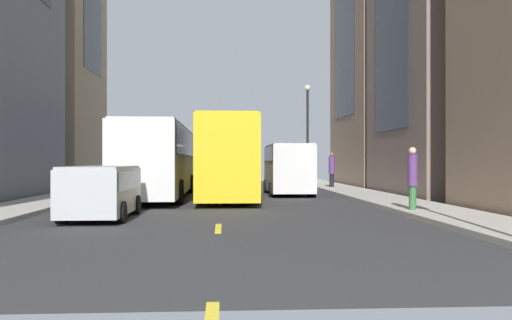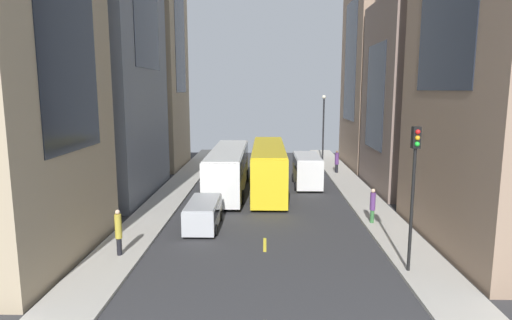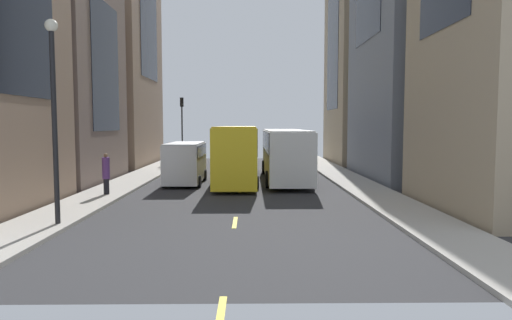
{
  "view_description": "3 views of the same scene",
  "coord_description": "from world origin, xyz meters",
  "views": [
    {
      "loc": [
        0.13,
        -26.79,
        1.75
      ],
      "look_at": [
        1.98,
        4.27,
        1.8
      ],
      "focal_mm": 38.52,
      "sensor_mm": 36.0,
      "label": 1
    },
    {
      "loc": [
        0.02,
        -33.83,
        7.9
      ],
      "look_at": [
        -0.7,
        -1.38,
        2.61
      ],
      "focal_mm": 30.24,
      "sensor_mm": 36.0,
      "label": 2
    },
    {
      "loc": [
        -0.57,
        29.44,
        3.68
      ],
      "look_at": [
        -0.93,
        2.79,
        1.61
      ],
      "focal_mm": 31.71,
      "sensor_mm": 36.0,
      "label": 3
    }
  ],
  "objects": [
    {
      "name": "sidewalk_east",
      "position": [
        7.11,
        0.0,
        0.07
      ],
      "size": [
        2.54,
        44.0,
        0.15
      ],
      "primitive_type": "cube",
      "color": "#B2ADA3",
      "rests_on": "ground"
    },
    {
      "name": "pedestrian_crossing_near",
      "position": [
        6.32,
        -9.16,
        1.25
      ],
      "size": [
        0.32,
        0.32,
        2.05
      ],
      "rotation": [
        0.0,
        0.0,
        4.73
      ],
      "color": "#336B38",
      "rests_on": "ground"
    },
    {
      "name": "building_east_2",
      "position": [
        12.33,
        10.93,
        10.75
      ],
      "size": [
        7.57,
        10.43,
        21.5
      ],
      "color": "#937760",
      "rests_on": "ground"
    },
    {
      "name": "lane_stripe_4",
      "position": [
        0.0,
        12.6,
        0.01
      ],
      "size": [
        0.16,
        2.0,
        0.01
      ],
      "primitive_type": "cube",
      "color": "yellow",
      "rests_on": "ground"
    },
    {
      "name": "lane_stripe_5",
      "position": [
        0.0,
        21.0,
        0.01
      ],
      "size": [
        0.16,
        2.0,
        0.01
      ],
      "primitive_type": "cube",
      "color": "yellow",
      "rests_on": "ground"
    },
    {
      "name": "city_bus_white",
      "position": [
        -2.89,
        -0.74,
        2.01
      ],
      "size": [
        2.8,
        12.55,
        3.35
      ],
      "color": "silver",
      "rests_on": "ground"
    },
    {
      "name": "pedestrian_walking_far",
      "position": [
        6.77,
        6.47,
        1.26
      ],
      "size": [
        0.37,
        0.37,
        2.1
      ],
      "rotation": [
        0.0,
        0.0,
        2.51
      ],
      "color": "black",
      "rests_on": "ground"
    },
    {
      "name": "streetlamp_near",
      "position": [
        6.34,
        13.35,
        4.55
      ],
      "size": [
        0.44,
        0.44,
        7.2
      ],
      "color": "black",
      "rests_on": "ground"
    },
    {
      "name": "lane_stripe_3",
      "position": [
        0.0,
        4.2,
        0.01
      ],
      "size": [
        0.16,
        2.0,
        0.01
      ],
      "primitive_type": "cube",
      "color": "yellow",
      "rests_on": "ground"
    },
    {
      "name": "ground_plane",
      "position": [
        0.0,
        0.0,
        0.0
      ],
      "size": [
        40.76,
        40.76,
        0.0
      ],
      "primitive_type": "plane",
      "color": "#333335"
    },
    {
      "name": "delivery_van_white",
      "position": [
        3.46,
        1.25,
        1.51
      ],
      "size": [
        2.25,
        5.45,
        2.58
      ],
      "color": "white",
      "rests_on": "ground"
    },
    {
      "name": "streetcar_yellow",
      "position": [
        0.27,
        -0.39,
        2.12
      ],
      "size": [
        2.7,
        13.09,
        3.59
      ],
      "color": "yellow",
      "rests_on": "ground"
    },
    {
      "name": "lane_stripe_1",
      "position": [
        0.0,
        -12.6,
        0.01
      ],
      "size": [
        0.16,
        2.0,
        0.01
      ],
      "primitive_type": "cube",
      "color": "yellow",
      "rests_on": "ground"
    },
    {
      "name": "lane_stripe_2",
      "position": [
        0.0,
        -4.2,
        0.01
      ],
      "size": [
        0.16,
        2.0,
        0.01
      ],
      "primitive_type": "cube",
      "color": "yellow",
      "rests_on": "ground"
    },
    {
      "name": "building_east_1",
      "position": [
        12.79,
        0.33,
        7.36
      ],
      "size": [
        8.52,
        9.55,
        14.71
      ],
      "color": "#7A665B",
      "rests_on": "ground"
    },
    {
      "name": "car_silver_0",
      "position": [
        -3.56,
        -9.91,
        0.94
      ],
      "size": [
        1.89,
        4.27,
        1.59
      ],
      "color": "#B7BABF",
      "rests_on": "ground"
    },
    {
      "name": "sidewalk_west",
      "position": [
        -7.11,
        0.0,
        0.07
      ],
      "size": [
        2.54,
        44.0,
        0.15
      ],
      "primitive_type": "cube",
      "color": "#B2ADA3",
      "rests_on": "ground"
    }
  ]
}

